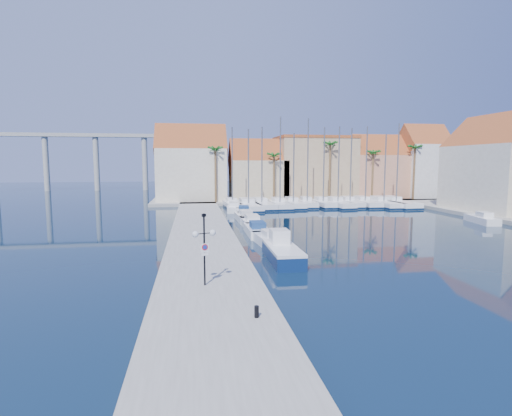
% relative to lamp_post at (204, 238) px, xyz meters
% --- Properties ---
extents(ground, '(260.00, 260.00, 0.00)m').
position_rel_lamp_post_xyz_m(ground, '(9.25, 4.03, -3.09)').
color(ground, black).
rests_on(ground, ground).
extents(quay_west, '(6.00, 77.00, 0.50)m').
position_rel_lamp_post_xyz_m(quay_west, '(0.25, 17.53, -2.84)').
color(quay_west, gray).
rests_on(quay_west, ground).
extents(shore_north, '(54.00, 16.00, 0.50)m').
position_rel_lamp_post_xyz_m(shore_north, '(19.25, 52.03, -2.84)').
color(shore_north, gray).
rests_on(shore_north, ground).
extents(lamp_post, '(1.29, 0.68, 3.95)m').
position_rel_lamp_post_xyz_m(lamp_post, '(0.00, 0.00, 0.00)').
color(lamp_post, black).
rests_on(lamp_post, quay_west).
extents(bollard, '(0.20, 0.20, 0.51)m').
position_rel_lamp_post_xyz_m(bollard, '(2.07, -4.94, -2.34)').
color(bollard, black).
rests_on(bollard, quay_west).
extents(fishing_boat, '(2.11, 6.15, 2.14)m').
position_rel_lamp_post_xyz_m(fishing_boat, '(5.81, 6.62, -2.38)').
color(fishing_boat, '#0D234F').
rests_on(fishing_boat, ground).
extents(motorboat_west_0, '(2.32, 5.83, 1.40)m').
position_rel_lamp_post_xyz_m(motorboat_west_0, '(5.93, 12.18, -2.58)').
color(motorboat_west_0, white).
rests_on(motorboat_west_0, ground).
extents(motorboat_west_1, '(2.06, 6.21, 1.40)m').
position_rel_lamp_post_xyz_m(motorboat_west_1, '(5.66, 17.34, -2.58)').
color(motorboat_west_1, white).
rests_on(motorboat_west_1, ground).
extents(motorboat_west_2, '(2.09, 6.26, 1.40)m').
position_rel_lamp_post_xyz_m(motorboat_west_2, '(5.87, 22.59, -2.58)').
color(motorboat_west_2, white).
rests_on(motorboat_west_2, ground).
extents(motorboat_west_3, '(2.07, 6.13, 1.40)m').
position_rel_lamp_post_xyz_m(motorboat_west_3, '(5.73, 26.81, -2.58)').
color(motorboat_west_3, white).
rests_on(motorboat_west_3, ground).
extents(motorboat_west_4, '(2.32, 5.92, 1.40)m').
position_rel_lamp_post_xyz_m(motorboat_west_4, '(6.16, 31.73, -2.58)').
color(motorboat_west_4, white).
rests_on(motorboat_west_4, ground).
extents(motorboat_west_5, '(2.70, 6.63, 1.40)m').
position_rel_lamp_post_xyz_m(motorboat_west_5, '(5.45, 37.02, -2.58)').
color(motorboat_west_5, white).
rests_on(motorboat_west_5, ground).
extents(motorboat_west_6, '(2.49, 6.41, 1.40)m').
position_rel_lamp_post_xyz_m(motorboat_west_6, '(5.53, 41.60, -2.58)').
color(motorboat_west_6, white).
rests_on(motorboat_west_6, ground).
extents(motorboat_east_1, '(2.65, 5.55, 1.40)m').
position_rel_lamp_post_xyz_m(motorboat_east_1, '(33.23, 20.66, -2.58)').
color(motorboat_east_1, white).
rests_on(motorboat_east_1, ground).
extents(sailboat_0, '(2.57, 8.17, 12.53)m').
position_rel_lamp_post_xyz_m(sailboat_0, '(5.50, 40.89, -2.47)').
color(sailboat_0, white).
rests_on(sailboat_0, ground).
extents(sailboat_1, '(3.35, 11.57, 12.17)m').
position_rel_lamp_post_xyz_m(sailboat_1, '(7.80, 39.49, -2.53)').
color(sailboat_1, white).
rests_on(sailboat_1, ground).
extents(sailboat_2, '(3.48, 10.32, 12.57)m').
position_rel_lamp_post_xyz_m(sailboat_2, '(10.00, 40.28, -2.51)').
color(sailboat_2, white).
rests_on(sailboat_2, ground).
extents(sailboat_3, '(2.63, 9.35, 14.12)m').
position_rel_lamp_post_xyz_m(sailboat_3, '(12.89, 40.04, -2.47)').
color(sailboat_3, white).
rests_on(sailboat_3, ground).
extents(sailboat_4, '(2.49, 9.09, 11.71)m').
position_rel_lamp_post_xyz_m(sailboat_4, '(15.18, 40.48, -2.50)').
color(sailboat_4, white).
rests_on(sailboat_4, ground).
extents(sailboat_5, '(2.80, 8.43, 14.09)m').
position_rel_lamp_post_xyz_m(sailboat_5, '(17.66, 41.06, -2.44)').
color(sailboat_5, white).
rests_on(sailboat_5, ground).
extents(sailboat_6, '(2.31, 8.23, 12.69)m').
position_rel_lamp_post_xyz_m(sailboat_6, '(20.09, 40.40, -2.47)').
color(sailboat_6, white).
rests_on(sailboat_6, ground).
extents(sailboat_7, '(3.27, 9.71, 12.77)m').
position_rel_lamp_post_xyz_m(sailboat_7, '(22.28, 39.84, -2.50)').
color(sailboat_7, white).
rests_on(sailboat_7, ground).
extents(sailboat_8, '(2.36, 8.54, 12.63)m').
position_rel_lamp_post_xyz_m(sailboat_8, '(24.61, 40.35, -2.48)').
color(sailboat_8, white).
rests_on(sailboat_8, ground).
extents(sailboat_9, '(2.59, 9.40, 12.88)m').
position_rel_lamp_post_xyz_m(sailboat_9, '(27.17, 40.34, -2.49)').
color(sailboat_9, white).
rests_on(sailboat_9, ground).
extents(sailboat_10, '(2.98, 10.83, 11.64)m').
position_rel_lamp_post_xyz_m(sailboat_10, '(29.98, 39.51, -2.53)').
color(sailboat_10, white).
rests_on(sailboat_10, ground).
extents(sailboat_11, '(3.54, 11.81, 13.33)m').
position_rel_lamp_post_xyz_m(sailboat_11, '(31.99, 39.40, -2.52)').
color(sailboat_11, white).
rests_on(sailboat_11, ground).
extents(building_0, '(12.30, 9.00, 13.50)m').
position_rel_lamp_post_xyz_m(building_0, '(-0.75, 51.03, 3.43)').
color(building_0, beige).
rests_on(building_0, shore_north).
extents(building_1, '(10.30, 8.00, 11.00)m').
position_rel_lamp_post_xyz_m(building_1, '(11.25, 51.03, 2.20)').
color(building_1, tan).
rests_on(building_1, shore_north).
extents(building_2, '(14.20, 10.20, 11.50)m').
position_rel_lamp_post_xyz_m(building_2, '(22.25, 52.03, 3.17)').
color(building_2, tan).
rests_on(building_2, shore_north).
extents(building_3, '(10.30, 8.00, 12.00)m').
position_rel_lamp_post_xyz_m(building_3, '(34.25, 51.03, 2.77)').
color(building_3, tan).
rests_on(building_3, shore_north).
extents(building_4, '(8.30, 8.00, 14.00)m').
position_rel_lamp_post_xyz_m(building_4, '(43.25, 50.03, 3.87)').
color(building_4, silver).
rests_on(building_4, shore_north).
extents(building_6, '(9.00, 14.30, 13.50)m').
position_rel_lamp_post_xyz_m(building_6, '(41.25, 28.03, 3.43)').
color(building_6, beige).
rests_on(building_6, shore_east).
extents(palm_0, '(2.60, 2.60, 10.15)m').
position_rel_lamp_post_xyz_m(palm_0, '(3.25, 46.03, 5.99)').
color(palm_0, brown).
rests_on(palm_0, shore_north).
extents(palm_1, '(2.60, 2.60, 9.15)m').
position_rel_lamp_post_xyz_m(palm_1, '(13.25, 46.03, 5.04)').
color(palm_1, brown).
rests_on(palm_1, shore_north).
extents(palm_2, '(2.60, 2.60, 11.15)m').
position_rel_lamp_post_xyz_m(palm_2, '(23.25, 46.03, 6.92)').
color(palm_2, brown).
rests_on(palm_2, shore_north).
extents(palm_3, '(2.60, 2.60, 9.65)m').
position_rel_lamp_post_xyz_m(palm_3, '(31.25, 46.03, 5.52)').
color(palm_3, brown).
rests_on(palm_3, shore_north).
extents(palm_4, '(2.60, 2.60, 10.65)m').
position_rel_lamp_post_xyz_m(palm_4, '(39.25, 46.03, 6.46)').
color(palm_4, brown).
rests_on(palm_4, shore_north).
extents(viaduct, '(48.00, 2.20, 14.45)m').
position_rel_lamp_post_xyz_m(viaduct, '(-29.82, 86.03, 7.16)').
color(viaduct, '#9E9E99').
rests_on(viaduct, ground).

